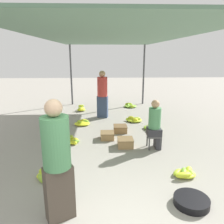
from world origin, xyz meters
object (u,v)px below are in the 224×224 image
crate_near (125,143)px  banana_pile_left_3 (81,109)px  vendor_foreground (57,160)px  banana_pile_right_2 (130,106)px  banana_pile_left_2 (82,123)px  banana_pile_left_0 (68,141)px  banana_pile_left_1 (46,174)px  crate_mid (107,135)px  basin_black (191,201)px  banana_pile_right_3 (151,127)px  shopper_walking_mid (102,94)px  banana_pile_right_1 (134,120)px  vendor_seated (155,124)px  stool (154,137)px  crate_far (120,129)px

crate_near → banana_pile_left_3: bearing=112.0°
vendor_foreground → banana_pile_right_2: (1.84, 6.83, -0.86)m
vendor_foreground → banana_pile_left_3: (-0.31, 6.22, -0.84)m
banana_pile_left_3 → banana_pile_left_2: bearing=-83.1°
banana_pile_left_0 → banana_pile_left_3: size_ratio=1.27×
vendor_foreground → banana_pile_left_0: vendor_foreground is taller
banana_pile_left_0 → crate_near: bearing=-11.2°
vendor_foreground → banana_pile_left_1: (-0.49, 1.09, -0.85)m
banana_pile_left_2 → crate_mid: crate_mid is taller
banana_pile_left_2 → banana_pile_left_1: bearing=-97.0°
basin_black → banana_pile_left_0: banana_pile_left_0 is taller
banana_pile_right_3 → shopper_walking_mid: (-1.55, 1.45, 0.82)m
banana_pile_right_1 → banana_pile_left_2: bearing=-171.5°
banana_pile_left_0 → banana_pile_left_1: size_ratio=1.26×
vendor_seated → banana_pile_right_3: bearing=80.8°
banana_pile_left_2 → banana_pile_right_3: (2.23, -0.57, 0.02)m
stool → crate_near: stool is taller
stool → banana_pile_left_3: (-2.21, 3.83, -0.20)m
basin_black → banana_pile_left_0: bearing=132.4°
stool → vendor_seated: size_ratio=0.28×
banana_pile_left_0 → banana_pile_left_2: (0.26, 1.58, -0.00)m
banana_pile_left_0 → shopper_walking_mid: 2.76m
banana_pile_left_1 → crate_mid: size_ratio=1.34×
basin_black → banana_pile_right_3: 3.60m
stool → basin_black: (0.12, -2.18, -0.23)m
vendor_foreground → stool: size_ratio=5.00×
banana_pile_left_3 → crate_near: size_ratio=1.29×
banana_pile_left_1 → banana_pile_right_2: (2.33, 5.74, -0.01)m
banana_pile_left_3 → basin_black: bearing=-68.8°
stool → banana_pile_left_2: bearing=134.9°
basin_black → banana_pile_left_3: bearing=111.2°
basin_black → banana_pile_left_1: banana_pile_left_1 is taller
banana_pile_left_0 → stool: bearing=-10.5°
vendor_foreground → banana_pile_left_2: 4.46m
banana_pile_left_1 → banana_pile_right_3: 3.78m
banana_pile_right_3 → crate_far: 1.02m
stool → banana_pile_right_1: size_ratio=0.61×
shopper_walking_mid → basin_black: bearing=-74.3°
crate_near → crate_mid: (-0.46, 0.55, -0.01)m
banana_pile_left_0 → shopper_walking_mid: (0.95, 2.45, 0.84)m
banana_pile_left_2 → crate_far: size_ratio=1.37×
banana_pile_left_3 → shopper_walking_mid: (0.91, -0.96, 0.82)m
vendor_foreground → banana_pile_left_3: size_ratio=3.45×
crate_far → stool: bearing=-58.3°
crate_near → crate_far: size_ratio=0.98×
stool → shopper_walking_mid: bearing=114.4°
banana_pile_left_1 → banana_pile_left_2: bearing=83.0°
banana_pile_right_1 → crate_mid: bearing=-121.6°
vendor_seated → banana_pile_left_3: size_ratio=2.43×
crate_near → banana_pile_left_2: bearing=124.2°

